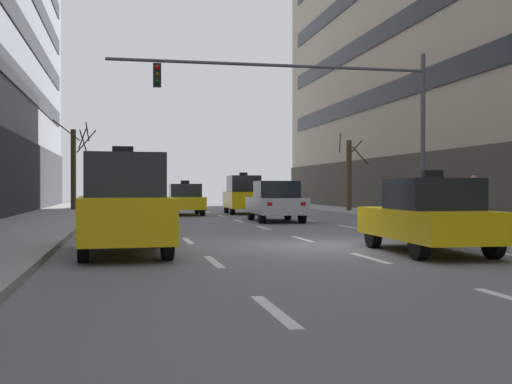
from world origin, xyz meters
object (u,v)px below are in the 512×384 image
taxi_driving_1 (243,195)px  taxi_driving_4 (429,216)px  car_driving_2 (123,193)px  taxi_driving_5 (185,200)px  traffic_signal_0 (327,101)px  street_tree_1 (349,174)px  pedestrian_1 (434,195)px  street_tree_0 (74,166)px  taxi_driving_6 (123,205)px  pedestrian_0 (473,196)px  car_driving_0 (276,202)px  taxi_driving_3 (123,193)px

taxi_driving_1 → taxi_driving_4: bearing=-89.9°
car_driving_2 → taxi_driving_5: bearing=-30.8°
taxi_driving_5 → traffic_signal_0: size_ratio=0.35×
street_tree_1 → pedestrian_1: size_ratio=2.69×
car_driving_2 → taxi_driving_5: car_driving_2 is taller
car_driving_2 → street_tree_0: 5.04m
taxi_driving_6 → pedestrian_1: (13.60, 12.80, 0.04)m
taxi_driving_6 → pedestrian_1: taxi_driving_6 is taller
street_tree_1 → pedestrian_0: street_tree_1 is taller
taxi_driving_5 → taxi_driving_6: bearing=-99.0°
taxi_driving_6 → street_tree_1: bearing=59.0°
taxi_driving_1 → traffic_signal_0: (1.14, -11.16, 3.65)m
car_driving_0 → taxi_driving_1: taxi_driving_1 is taller
street_tree_1 → car_driving_2: bearing=176.0°
car_driving_0 → traffic_signal_0: 5.01m
car_driving_2 → taxi_driving_4: (6.40, -22.73, -0.32)m
street_tree_0 → traffic_signal_0: bearing=-57.1°
taxi_driving_1 → traffic_signal_0: 11.80m
taxi_driving_1 → pedestrian_1: (7.19, -7.88, 0.05)m
street_tree_0 → car_driving_0: bearing=-55.2°
car_driving_2 → taxi_driving_5: 3.64m
pedestrian_0 → taxi_driving_3: bearing=116.9°
street_tree_0 → pedestrian_1: 20.80m
car_driving_0 → taxi_driving_1: size_ratio=1.06×
taxi_driving_3 → street_tree_1: 15.52m
taxi_driving_1 → taxi_driving_6: size_ratio=0.98×
pedestrian_0 → traffic_signal_0: bearing=144.8°
street_tree_0 → car_driving_2: bearing=-53.8°
taxi_driving_4 → car_driving_0: bearing=90.7°
taxi_driving_4 → pedestrian_1: 15.64m
taxi_driving_1 → car_driving_0: bearing=-91.0°
taxi_driving_5 → taxi_driving_4: bearing=-81.1°
taxi_driving_3 → traffic_signal_0: size_ratio=0.36×
taxi_driving_3 → pedestrian_1: size_ratio=2.66×
taxi_driving_3 → street_tree_1: street_tree_1 is taller
taxi_driving_3 → taxi_driving_6: size_ratio=0.98×
car_driving_2 → pedestrian_1: bearing=-33.1°
taxi_driving_3 → car_driving_2: bearing=-89.6°
car_driving_2 → taxi_driving_4: size_ratio=1.07×
pedestrian_1 → taxi_driving_3: bearing=128.6°
taxi_driving_6 → pedestrian_1: 18.67m
taxi_driving_6 → street_tree_0: bearing=96.3°
street_tree_1 → pedestrian_1: (1.12, -7.97, -1.12)m
car_driving_2 → pedestrian_1: car_driving_2 is taller
taxi_driving_3 → street_tree_1: (12.50, -9.11, 1.17)m
taxi_driving_4 → taxi_driving_5: (-3.28, 20.87, 0.01)m
taxi_driving_4 → street_tree_0: bearing=109.1°
car_driving_2 → street_tree_0: bearing=126.2°
taxi_driving_3 → street_tree_1: size_ratio=0.99×
taxi_driving_4 → taxi_driving_1: bearing=90.1°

